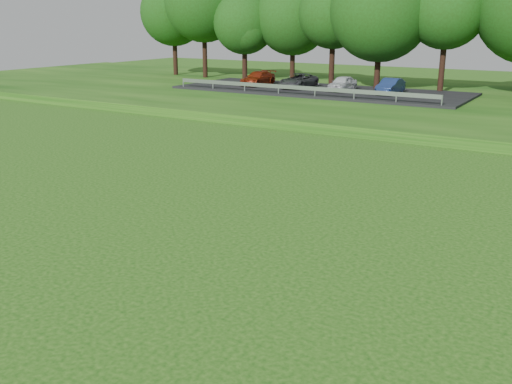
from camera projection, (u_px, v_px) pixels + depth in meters
The scene contains 1 object.
parking_lot at pixel (315, 87), 47.18m from camera, with size 24.00×9.00×1.38m.
Camera 1 is at (-3.68, -10.47, 6.25)m, focal length 40.00 mm.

